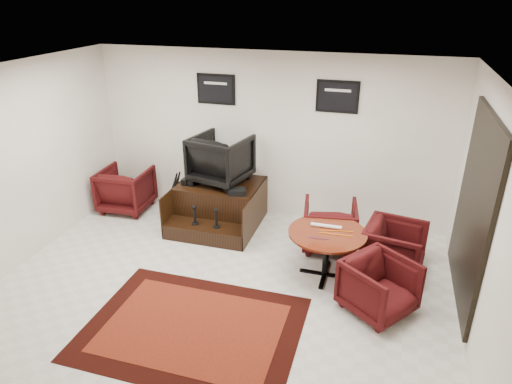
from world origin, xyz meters
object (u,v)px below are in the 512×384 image
armchair_side (126,187)px  table_chair_corner (379,284)px  table_chair_window (395,246)px  meeting_table (327,237)px  shine_chair (221,157)px  table_chair_back (330,224)px  shine_podium (219,205)px

armchair_side → table_chair_corner: bearing=156.9°
table_chair_window → table_chair_corner: size_ratio=1.04×
meeting_table → table_chair_window: bearing=22.9°
shine_chair → meeting_table: shine_chair is taller
shine_chair → table_chair_back: shine_chair is taller
table_chair_back → table_chair_corner: table_chair_back is taller
shine_podium → meeting_table: 2.25m
meeting_table → table_chair_corner: bearing=-38.2°
shine_chair → table_chair_window: (2.86, -0.82, -0.75)m
shine_chair → table_chair_back: 2.08m
shine_podium → armchair_side: armchair_side is taller
shine_podium → table_chair_corner: 3.16m
armchair_side → table_chair_back: size_ratio=1.05×
shine_podium → table_chair_window: table_chair_window is taller
shine_podium → shine_chair: (-0.00, 0.14, 0.82)m
table_chair_corner → shine_podium: bearing=95.7°
meeting_table → table_chair_back: bearing=94.7°
armchair_side → table_chair_window: bearing=168.6°
armchair_side → meeting_table: (3.75, -1.08, 0.18)m
shine_podium → table_chair_window: bearing=-13.4°
armchair_side → table_chair_window: (4.65, -0.70, -0.02)m
armchair_side → table_chair_corner: size_ratio=1.10×
shine_chair → shine_podium: bearing=102.2°
shine_podium → table_chair_corner: table_chair_corner is taller
armchair_side → meeting_table: bearing=161.1°
meeting_table → table_chair_window: (0.90, 0.38, -0.20)m
shine_chair → meeting_table: (1.96, -1.20, -0.54)m
table_chair_back → meeting_table: bearing=86.2°
table_chair_back → table_chair_window: table_chair_back is taller
shine_podium → table_chair_window: size_ratio=1.76×
shine_chair → table_chair_corner: size_ratio=1.15×
shine_podium → shine_chair: size_ratio=1.58×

